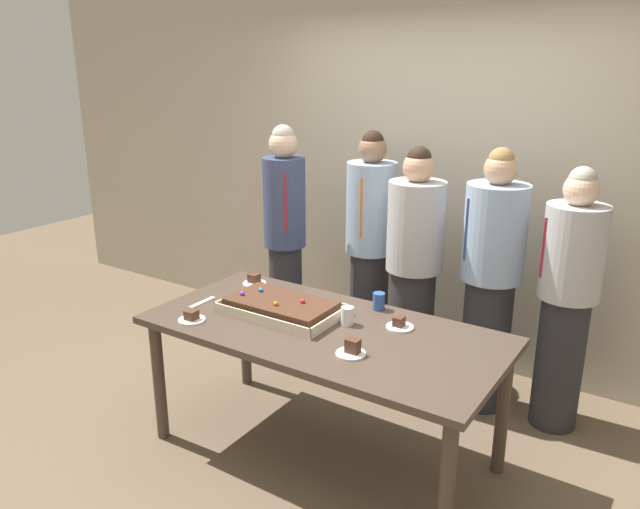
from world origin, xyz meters
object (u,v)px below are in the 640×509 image
(person_far_right_suit, at_px, (491,280))
(person_left_edge_reaching, at_px, (567,299))
(party_table, at_px, (323,342))
(cake_server_utensil, at_px, (202,302))
(plated_slice_far_right, at_px, (399,325))
(drink_cup_middle, at_px, (347,316))
(drink_cup_nearest, at_px, (379,301))
(person_serving_front, at_px, (285,241))
(plated_slice_far_left, at_px, (352,350))
(sheet_cake, at_px, (281,307))
(person_green_shirt_behind, at_px, (370,247))
(plated_slice_near_right, at_px, (254,281))
(plated_slice_near_left, at_px, (192,317))
(person_striped_tie_right, at_px, (414,270))

(person_far_right_suit, bearing_deg, person_left_edge_reaching, 133.34)
(party_table, height_order, cake_server_utensil, cake_server_utensil)
(plated_slice_far_right, relative_size, drink_cup_middle, 1.50)
(party_table, bearing_deg, drink_cup_nearest, 71.04)
(person_serving_front, xyz_separation_m, person_far_right_suit, (1.46, 0.16, -0.06))
(person_far_right_suit, bearing_deg, drink_cup_middle, 13.29)
(plated_slice_far_left, bearing_deg, drink_cup_nearest, 105.53)
(plated_slice_far_left, relative_size, person_left_edge_reaching, 0.09)
(sheet_cake, height_order, person_green_shirt_behind, person_green_shirt_behind)
(person_serving_front, relative_size, person_far_right_suit, 1.04)
(sheet_cake, height_order, plated_slice_near_right, sheet_cake)
(party_table, bearing_deg, person_left_edge_reaching, 45.45)
(plated_slice_near_left, xyz_separation_m, person_serving_front, (-0.23, 1.19, 0.12))
(person_serving_front, bearing_deg, drink_cup_nearest, 29.77)
(plated_slice_near_right, height_order, drink_cup_nearest, drink_cup_nearest)
(party_table, relative_size, person_far_right_suit, 1.15)
(person_far_right_suit, bearing_deg, drink_cup_nearest, 6.48)
(plated_slice_near_right, bearing_deg, drink_cup_middle, -14.74)
(cake_server_utensil, bearing_deg, drink_cup_nearest, 28.04)
(plated_slice_far_right, height_order, person_left_edge_reaching, person_left_edge_reaching)
(person_left_edge_reaching, bearing_deg, cake_server_utensil, -5.22)
(drink_cup_middle, xyz_separation_m, person_green_shirt_behind, (-0.44, 1.05, 0.05))
(plated_slice_far_right, xyz_separation_m, person_far_right_suit, (0.23, 0.80, 0.05))
(party_table, distance_m, plated_slice_far_left, 0.37)
(sheet_cake, xyz_separation_m, person_far_right_suit, (0.87, 1.00, 0.03))
(sheet_cake, distance_m, person_left_edge_reaching, 1.67)
(party_table, height_order, plated_slice_near_left, plated_slice_near_left)
(person_far_right_suit, bearing_deg, sheet_cake, -0.01)
(drink_cup_nearest, relative_size, person_striped_tie_right, 0.06)
(person_left_edge_reaching, bearing_deg, sheet_cake, -0.00)
(plated_slice_near_right, distance_m, person_serving_front, 0.57)
(plated_slice_near_right, height_order, plated_slice_far_right, plated_slice_near_right)
(party_table, distance_m, person_far_right_suit, 1.18)
(plated_slice_near_right, distance_m, plated_slice_far_right, 1.09)
(sheet_cake, relative_size, plated_slice_far_right, 4.44)
(drink_cup_middle, bearing_deg, party_table, -130.40)
(plated_slice_far_right, distance_m, person_green_shirt_behind, 1.17)
(person_left_edge_reaching, bearing_deg, plated_slice_far_right, 12.93)
(plated_slice_far_left, distance_m, person_far_right_suit, 1.25)
(plated_slice_far_right, distance_m, person_left_edge_reaching, 1.07)
(plated_slice_far_left, bearing_deg, plated_slice_near_left, -171.91)
(plated_slice_near_right, bearing_deg, person_left_edge_reaching, 22.24)
(sheet_cake, bearing_deg, person_serving_front, 125.19)
(party_table, bearing_deg, plated_slice_near_right, 156.45)
(plated_slice_far_right, bearing_deg, drink_cup_middle, -156.05)
(plated_slice_near_left, distance_m, person_left_edge_reaching, 2.17)
(person_left_edge_reaching, bearing_deg, person_green_shirt_behind, -42.40)
(sheet_cake, distance_m, plated_slice_far_right, 0.67)
(sheet_cake, bearing_deg, person_far_right_suit, 48.93)
(party_table, distance_m, plated_slice_far_right, 0.42)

